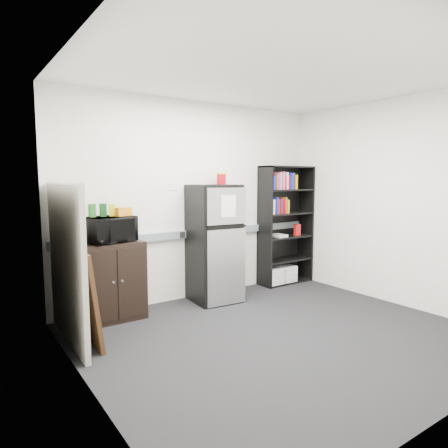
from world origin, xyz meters
The scene contains 18 objects.
floor centered at (0.00, 0.00, 0.00)m, with size 4.00×4.00×0.00m, color black.
wall_back centered at (0.00, 1.75, 1.35)m, with size 4.00×0.02×2.70m, color white.
wall_right centered at (2.00, 0.00, 1.35)m, with size 0.02×3.50×2.70m, color white.
wall_left centered at (-2.00, 0.00, 1.35)m, with size 0.02×3.50×2.70m, color white.
ceiling centered at (0.00, 0.00, 2.70)m, with size 4.00×3.50×0.02m, color white.
electrical_raceway centered at (0.00, 1.72, 0.90)m, with size 3.92×0.05×0.10m, color gray.
wall_note centered at (-0.35, 1.74, 1.55)m, with size 0.14×0.00×0.10m, color white.
bookshelf centered at (1.51, 1.57, 0.97)m, with size 0.90×0.34×1.85m.
cubicle_partition centered at (-1.90, 1.08, 0.81)m, with size 0.06×1.30×1.62m.
cabinet centered at (-1.32, 1.50, 0.46)m, with size 0.74×0.49×0.92m.
microwave centered at (-1.32, 1.48, 1.07)m, with size 0.54×0.37×0.30m, color black.
snack_box_a centered at (-1.50, 1.52, 1.30)m, with size 0.07×0.05×0.15m, color #1E5819.
snack_box_b centered at (-1.38, 1.52, 1.30)m, with size 0.07×0.05×0.15m, color #0C3510.
snack_box_c centered at (-1.27, 1.52, 1.29)m, with size 0.07×0.05×0.14m, color gold.
snack_bag centered at (-1.15, 1.47, 1.27)m, with size 0.18×0.10×0.10m, color orange.
refrigerator centered at (0.08, 1.42, 0.79)m, with size 0.64×0.66×1.58m.
coffee_can centered at (0.29, 1.55, 1.67)m, with size 0.13×0.13×0.18m.
framed_poster centered at (-1.77, 0.95, 0.48)m, with size 0.15×0.75×0.97m.
Camera 1 is at (-2.83, -3.03, 1.66)m, focal length 32.00 mm.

